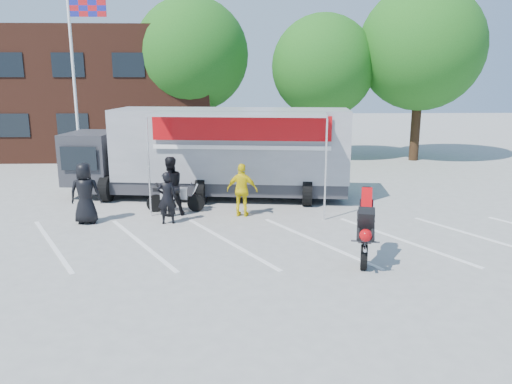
{
  "coord_description": "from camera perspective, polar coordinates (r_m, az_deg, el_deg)",
  "views": [
    {
      "loc": [
        0.47,
        -12.02,
        4.42
      ],
      "look_at": [
        0.95,
        1.45,
        1.3
      ],
      "focal_mm": 35.0,
      "sensor_mm": 36.0,
      "label": 1
    }
  ],
  "objects": [
    {
      "name": "stunt_bike_rider",
      "position": [
        12.78,
        12.15,
        -7.5
      ],
      "size": [
        1.2,
        1.88,
        2.04
      ],
      "primitive_type": null,
      "rotation": [
        0.0,
        0.0,
        -0.24
      ],
      "color": "black",
      "rests_on": "ground"
    },
    {
      "name": "office_building",
      "position": [
        31.81,
        -21.66,
        10.47
      ],
      "size": [
        18.0,
        8.0,
        7.0
      ],
      "primitive_type": "cube",
      "color": "#4E2519",
      "rests_on": "ground"
    },
    {
      "name": "spectator_hivis",
      "position": [
        16.04,
        -1.59,
        0.21
      ],
      "size": [
        1.08,
        0.65,
        1.73
      ],
      "primitive_type": "imported",
      "rotation": [
        0.0,
        0.0,
        2.91
      ],
      "color": "yellow",
      "rests_on": "ground"
    },
    {
      "name": "parked_motorcycle",
      "position": [
        16.99,
        -9.11,
        -2.22
      ],
      "size": [
        1.99,
        0.68,
        1.04
      ],
      "primitive_type": null,
      "rotation": [
        0.0,
        0.0,
        1.56
      ],
      "color": "silver",
      "rests_on": "ground"
    },
    {
      "name": "spectator_leather_c",
      "position": [
        16.35,
        -9.83,
        0.65
      ],
      "size": [
        1.14,
        1.01,
        1.94
      ],
      "primitive_type": "imported",
      "rotation": [
        0.0,
        0.0,
        3.5
      ],
      "color": "black",
      "rests_on": "ground"
    },
    {
      "name": "parking_bay_lines",
      "position": [
        13.76,
        -3.93,
        -5.72
      ],
      "size": [
        18.09,
        13.33,
        0.01
      ],
      "primitive_type": "cube",
      "rotation": [
        0.0,
        0.0,
        0.52
      ],
      "color": "white",
      "rests_on": "ground"
    },
    {
      "name": "ground",
      "position": [
        12.81,
        -4.06,
        -7.18
      ],
      "size": [
        100.0,
        100.0,
        0.0
      ],
      "primitive_type": "plane",
      "color": "#A0A09B",
      "rests_on": "ground"
    },
    {
      "name": "flagpole",
      "position": [
        23.03,
        -19.61,
        13.88
      ],
      "size": [
        1.61,
        0.12,
        8.0
      ],
      "color": "white",
      "rests_on": "ground"
    },
    {
      "name": "tree_mid",
      "position": [
        27.4,
        7.68,
        14.01
      ],
      "size": [
        5.44,
        5.44,
        7.68
      ],
      "color": "#382314",
      "rests_on": "ground"
    },
    {
      "name": "spectator_leather_b",
      "position": [
        15.47,
        -10.14,
        -0.67
      ],
      "size": [
        0.64,
        0.46,
        1.62
      ],
      "primitive_type": "imported",
      "rotation": [
        0.0,
        0.0,
        3.27
      ],
      "color": "black",
      "rests_on": "ground"
    },
    {
      "name": "transporter_truck",
      "position": [
        18.83,
        -4.28,
        -0.58
      ],
      "size": [
        10.85,
        6.16,
        3.29
      ],
      "primitive_type": null,
      "rotation": [
        0.0,
        0.0,
        -0.12
      ],
      "color": "#9C9EA5",
      "rests_on": "ground"
    },
    {
      "name": "tree_left",
      "position": [
        28.15,
        -7.36,
        15.26
      ],
      "size": [
        6.12,
        6.12,
        8.64
      ],
      "color": "#382314",
      "rests_on": "ground"
    },
    {
      "name": "spectator_leather_a",
      "position": [
        16.11,
        -18.94,
        -0.14
      ],
      "size": [
        0.95,
        0.64,
        1.89
      ],
      "primitive_type": "imported",
      "rotation": [
        0.0,
        0.0,
        3.18
      ],
      "color": "black",
      "rests_on": "ground"
    },
    {
      "name": "tree_right",
      "position": [
        28.22,
        18.35,
        15.35
      ],
      "size": [
        6.46,
        6.46,
        9.12
      ],
      "color": "#382314",
      "rests_on": "ground"
    }
  ]
}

